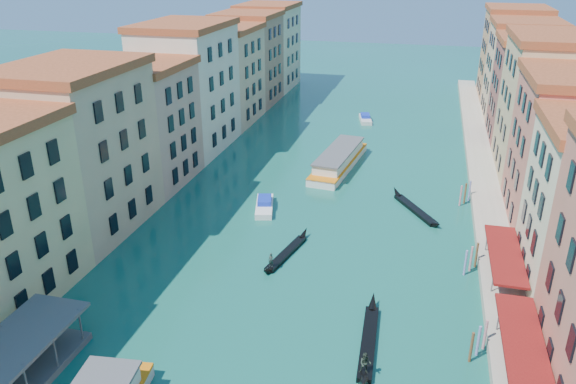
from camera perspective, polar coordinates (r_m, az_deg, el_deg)
name	(u,v)px	position (r m, az deg, el deg)	size (l,w,h in m)	color
left_bank_palazzos	(172,101)	(91.12, -11.72, 9.07)	(12.80, 128.40, 21.00)	beige
right_bank_palazzos	(555,125)	(84.30, 25.49, 6.17)	(12.80, 128.40, 21.00)	#9D573F
quay	(483,183)	(85.93, 19.24, 0.90)	(4.00, 140.00, 1.00)	#A49B84
restaurant_awnings	(526,355)	(48.03, 22.99, -15.01)	(3.20, 44.55, 3.12)	#660D0E
vaporetto_stop	(1,382)	(49.53, -27.12, -16.84)	(5.40, 16.40, 3.65)	#535355
mooring_poles_right	(476,323)	(53.19, 18.59, -12.46)	(1.44, 54.24, 3.20)	#56371D
vaporetto_far	(339,159)	(88.44, 5.19, 3.32)	(6.52, 19.50, 2.85)	silver
gondola_fore	(286,252)	(63.00, -0.18, -6.13)	(3.23, 11.03, 2.22)	black
gondola_right	(368,342)	(50.25, 8.16, -14.80)	(1.67, 13.09, 2.61)	black
gondola_far	(414,208)	(75.32, 12.71, -1.60)	(7.39, 10.89, 1.75)	black
motorboat_mid	(264,205)	(73.96, -2.41, -1.33)	(3.73, 7.13, 1.41)	white
motorboat_far	(365,118)	(114.32, 7.86, 7.41)	(3.40, 6.75, 1.34)	silver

